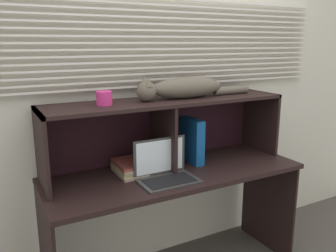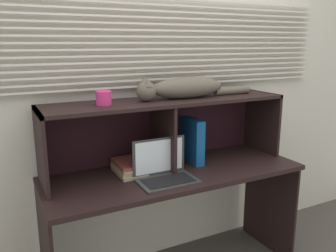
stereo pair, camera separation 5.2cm
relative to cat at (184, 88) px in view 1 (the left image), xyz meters
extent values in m
cube|color=beige|center=(-0.12, 0.24, -0.02)|extent=(4.40, 0.04, 2.50)
cube|color=silver|center=(-0.12, 0.19, 0.00)|extent=(2.76, 0.02, 0.01)
cube|color=silver|center=(-0.12, 0.19, 0.04)|extent=(2.76, 0.02, 0.01)
cube|color=silver|center=(-0.12, 0.19, 0.08)|extent=(2.76, 0.02, 0.01)
cube|color=silver|center=(-0.12, 0.19, 0.12)|extent=(2.76, 0.02, 0.01)
cube|color=silver|center=(-0.12, 0.19, 0.16)|extent=(2.76, 0.02, 0.01)
cube|color=silver|center=(-0.12, 0.19, 0.20)|extent=(2.76, 0.02, 0.01)
cube|color=silver|center=(-0.12, 0.19, 0.24)|extent=(2.76, 0.02, 0.01)
cube|color=silver|center=(-0.12, 0.19, 0.28)|extent=(2.76, 0.02, 0.01)
cube|color=silver|center=(-0.12, 0.19, 0.32)|extent=(2.76, 0.02, 0.01)
cube|color=silver|center=(-0.12, 0.19, 0.36)|extent=(2.76, 0.02, 0.01)
cube|color=silver|center=(-0.12, 0.19, 0.40)|extent=(2.76, 0.02, 0.01)
cube|color=silver|center=(-0.12, 0.19, 0.44)|extent=(2.76, 0.02, 0.01)
cube|color=silver|center=(-0.12, 0.19, 0.48)|extent=(2.76, 0.02, 0.01)
cube|color=silver|center=(-0.12, 0.19, 0.52)|extent=(2.76, 0.02, 0.01)
cube|color=black|center=(-0.12, -0.10, -0.52)|extent=(1.63, 0.59, 0.03)
cube|color=black|center=(0.69, -0.10, -0.90)|extent=(0.02, 0.54, 0.73)
cube|color=black|center=(-0.12, 0.00, -0.08)|extent=(1.58, 0.37, 0.02)
cube|color=black|center=(-0.90, 0.00, -0.29)|extent=(0.02, 0.37, 0.44)
cube|color=black|center=(0.66, 0.00, -0.29)|extent=(0.02, 0.37, 0.44)
cube|color=black|center=(-0.15, 0.00, -0.30)|extent=(0.02, 0.35, 0.42)
cube|color=black|center=(-0.12, 0.18, -0.29)|extent=(1.58, 0.01, 0.44)
ellipsoid|color=#5A5247|center=(0.03, 0.00, 0.00)|extent=(0.51, 0.15, 0.14)
sphere|color=#5A5247|center=(-0.26, 0.00, 0.00)|extent=(0.12, 0.12, 0.12)
cone|color=brown|center=(-0.26, -0.03, 0.06)|extent=(0.06, 0.06, 0.06)
cone|color=#5E5747|center=(-0.26, 0.03, 0.06)|extent=(0.06, 0.06, 0.06)
cylinder|color=#5A5247|center=(0.38, 0.00, -0.04)|extent=(0.28, 0.05, 0.05)
cube|color=#323232|center=(-0.24, -0.23, -0.50)|extent=(0.34, 0.23, 0.01)
cube|color=#323232|center=(-0.24, -0.12, -0.39)|extent=(0.34, 0.01, 0.23)
cube|color=white|center=(-0.24, -0.13, -0.39)|extent=(0.31, 0.00, 0.20)
cube|color=black|center=(-0.24, -0.24, -0.50)|extent=(0.29, 0.16, 0.00)
cube|color=#124D94|center=(0.07, 0.00, -0.36)|extent=(0.06, 0.22, 0.30)
cube|color=gray|center=(-0.39, -0.01, -0.50)|extent=(0.16, 0.25, 0.02)
cube|color=tan|center=(-0.39, 0.01, -0.48)|extent=(0.16, 0.25, 0.02)
cube|color=gray|center=(-0.39, 0.00, -0.46)|extent=(0.16, 0.25, 0.02)
cube|color=brown|center=(-0.39, 0.01, -0.44)|extent=(0.16, 0.25, 0.02)
cylinder|color=#D6307F|center=(-0.53, 0.00, -0.03)|extent=(0.09, 0.09, 0.08)
camera|label=1|loc=(-1.15, -1.91, 0.28)|focal=37.43mm
camera|label=2|loc=(-1.10, -1.94, 0.28)|focal=37.43mm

